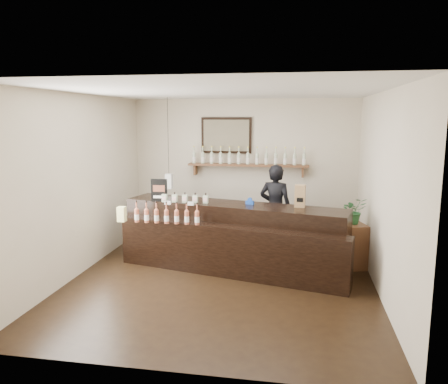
% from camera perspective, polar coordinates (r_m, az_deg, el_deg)
% --- Properties ---
extents(ground, '(5.00, 5.00, 0.00)m').
position_cam_1_polar(ground, '(6.78, -0.24, -11.34)').
color(ground, black).
rests_on(ground, ground).
extents(room_shell, '(5.00, 5.00, 5.00)m').
position_cam_1_polar(room_shell, '(6.37, -0.26, 3.11)').
color(room_shell, beige).
rests_on(room_shell, ground).
extents(back_wall_decor, '(2.66, 0.96, 1.69)m').
position_cam_1_polar(back_wall_decor, '(8.72, 1.55, 5.22)').
color(back_wall_decor, brown).
rests_on(back_wall_decor, ground).
extents(counter, '(3.78, 1.83, 1.21)m').
position_cam_1_polar(counter, '(7.14, 0.99, -6.10)').
color(counter, black).
rests_on(counter, ground).
extents(promo_sign, '(0.27, 0.04, 0.38)m').
position_cam_1_polar(promo_sign, '(7.37, -8.47, 0.22)').
color(promo_sign, black).
rests_on(promo_sign, counter).
extents(paper_bag, '(0.17, 0.14, 0.35)m').
position_cam_1_polar(paper_bag, '(6.95, 9.90, -0.52)').
color(paper_bag, '#9B7B4B').
rests_on(paper_bag, counter).
extents(tape_dispenser, '(0.14, 0.08, 0.11)m').
position_cam_1_polar(tape_dispenser, '(7.10, 3.39, -1.27)').
color(tape_dispenser, '#1946AF').
rests_on(tape_dispenser, counter).
extents(side_cabinet, '(0.49, 0.58, 0.73)m').
position_cam_1_polar(side_cabinet, '(7.52, 16.36, -6.68)').
color(side_cabinet, brown).
rests_on(side_cabinet, ground).
extents(potted_plant, '(0.48, 0.45, 0.43)m').
position_cam_1_polar(potted_plant, '(7.38, 16.57, -2.35)').
color(potted_plant, '#26602E').
rests_on(potted_plant, side_cabinet).
extents(shopkeeper, '(0.75, 0.58, 1.82)m').
position_cam_1_polar(shopkeeper, '(7.94, 6.73, -1.42)').
color(shopkeeper, black).
rests_on(shopkeeper, ground).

